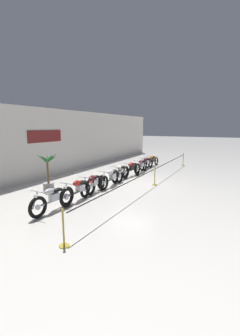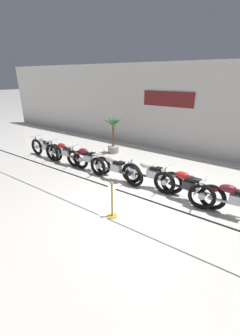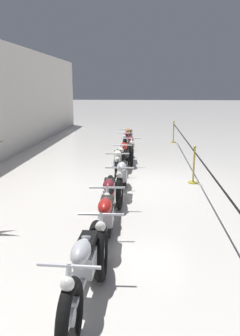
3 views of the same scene
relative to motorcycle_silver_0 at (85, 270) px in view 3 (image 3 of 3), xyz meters
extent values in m
plane|color=silver|center=(5.44, -0.63, -0.48)|extent=(120.00, 120.00, 0.00)
torus|color=black|center=(-0.71, 0.01, -0.09)|extent=(0.78, 0.14, 0.78)
torus|color=black|center=(0.73, -0.02, -0.09)|extent=(0.78, 0.14, 0.78)
cylinder|color=silver|center=(-0.71, 0.01, -0.09)|extent=(0.18, 0.08, 0.18)
cylinder|color=silver|center=(0.73, -0.02, -0.09)|extent=(0.18, 0.08, 0.18)
cylinder|color=silver|center=(-0.80, 0.01, 0.19)|extent=(0.30, 0.06, 0.59)
cube|color=silver|center=(0.06, 0.00, 0.07)|extent=(0.36, 0.23, 0.26)
cylinder|color=silver|center=(0.02, 0.00, 0.27)|extent=(0.18, 0.11, 0.24)
cylinder|color=silver|center=(0.10, 0.00, 0.27)|extent=(0.18, 0.11, 0.24)
cylinder|color=silver|center=(0.36, 0.13, -0.07)|extent=(0.70, 0.08, 0.07)
cube|color=#ADAFB5|center=(0.01, 0.00, -0.07)|extent=(1.15, 0.08, 0.06)
ellipsoid|color=#B7BABF|center=(-0.17, 0.00, 0.33)|extent=(0.46, 0.23, 0.22)
cube|color=black|center=(0.19, -0.01, 0.29)|extent=(0.40, 0.21, 0.09)
cube|color=#B7BABF|center=(0.68, -0.02, 0.19)|extent=(0.32, 0.17, 0.08)
cylinder|color=silver|center=(-0.69, 0.01, 0.46)|extent=(0.05, 0.62, 0.04)
sphere|color=silver|center=(-0.77, 0.01, 0.32)|extent=(0.14, 0.14, 0.14)
torus|color=black|center=(0.60, -0.12, -0.09)|extent=(0.79, 0.16, 0.78)
torus|color=black|center=(2.29, -0.05, -0.09)|extent=(0.79, 0.16, 0.78)
cylinder|color=silver|center=(0.60, -0.12, -0.09)|extent=(0.19, 0.09, 0.18)
cylinder|color=silver|center=(2.29, -0.05, -0.09)|extent=(0.19, 0.09, 0.18)
cylinder|color=silver|center=(0.51, -0.12, 0.20)|extent=(0.31, 0.07, 0.59)
cube|color=silver|center=(1.50, -0.08, 0.07)|extent=(0.37, 0.23, 0.26)
cylinder|color=silver|center=(1.45, -0.08, 0.27)|extent=(0.18, 0.12, 0.24)
cylinder|color=silver|center=(1.54, -0.08, 0.27)|extent=(0.18, 0.12, 0.24)
cylinder|color=silver|center=(1.79, 0.07, -0.07)|extent=(0.70, 0.10, 0.07)
cube|color=#47474C|center=(1.45, -0.09, -0.07)|extent=(1.36, 0.12, 0.06)
ellipsoid|color=#B21E19|center=(1.27, -0.09, 0.33)|extent=(0.47, 0.24, 0.22)
cube|color=black|center=(1.63, -0.08, 0.29)|extent=(0.41, 0.22, 0.09)
cube|color=#B21E19|center=(2.24, -0.05, 0.19)|extent=(0.33, 0.17, 0.08)
cylinder|color=silver|center=(0.62, -0.12, 0.46)|extent=(0.06, 0.62, 0.04)
sphere|color=silver|center=(0.54, -0.12, 0.32)|extent=(0.14, 0.14, 0.14)
torus|color=black|center=(1.89, -0.05, -0.12)|extent=(0.73, 0.18, 0.72)
torus|color=black|center=(3.39, 0.05, -0.12)|extent=(0.73, 0.18, 0.72)
cylinder|color=silver|center=(1.89, -0.05, -0.12)|extent=(0.17, 0.09, 0.17)
cylinder|color=silver|center=(3.39, 0.05, -0.12)|extent=(0.17, 0.09, 0.17)
cylinder|color=silver|center=(1.80, -0.06, 0.17)|extent=(0.31, 0.08, 0.59)
cube|color=silver|center=(2.69, 0.00, 0.04)|extent=(0.37, 0.24, 0.26)
cylinder|color=silver|center=(2.65, 0.00, 0.24)|extent=(0.19, 0.12, 0.24)
cylinder|color=silver|center=(2.73, 0.01, 0.24)|extent=(0.19, 0.12, 0.24)
cylinder|color=silver|center=(2.98, 0.16, -0.10)|extent=(0.70, 0.12, 0.07)
cube|color=#ADAFB5|center=(2.64, 0.00, -0.10)|extent=(1.20, 0.14, 0.06)
ellipsoid|color=maroon|center=(2.46, -0.01, 0.30)|extent=(0.47, 0.25, 0.22)
cube|color=black|center=(2.82, 0.01, 0.26)|extent=(0.41, 0.23, 0.09)
cube|color=maroon|center=(3.34, 0.05, 0.14)|extent=(0.33, 0.18, 0.08)
cylinder|color=silver|center=(1.91, -0.05, 0.43)|extent=(0.08, 0.62, 0.04)
sphere|color=silver|center=(1.83, -0.06, 0.29)|extent=(0.14, 0.14, 0.14)
torus|color=black|center=(3.32, -0.15, -0.11)|extent=(0.73, 0.12, 0.73)
torus|color=black|center=(4.95, -0.15, -0.11)|extent=(0.73, 0.12, 0.73)
cylinder|color=silver|center=(3.32, -0.15, -0.11)|extent=(0.17, 0.08, 0.17)
cylinder|color=silver|center=(4.95, -0.15, -0.11)|extent=(0.17, 0.08, 0.17)
cylinder|color=silver|center=(3.23, -0.15, 0.17)|extent=(0.30, 0.06, 0.59)
cube|color=silver|center=(4.18, -0.15, 0.05)|extent=(0.36, 0.22, 0.26)
cylinder|color=silver|center=(4.14, -0.15, 0.25)|extent=(0.18, 0.11, 0.24)
cylinder|color=silver|center=(4.22, -0.15, 0.25)|extent=(0.18, 0.11, 0.24)
cylinder|color=silver|center=(4.48, -0.01, -0.09)|extent=(0.70, 0.07, 0.07)
cube|color=#47474C|center=(4.13, -0.15, -0.09)|extent=(1.31, 0.06, 0.06)
ellipsoid|color=#B7BABF|center=(3.95, -0.15, 0.31)|extent=(0.46, 0.22, 0.22)
cube|color=black|center=(4.31, -0.15, 0.27)|extent=(0.40, 0.20, 0.09)
cube|color=#B7BABF|center=(4.90, -0.15, 0.14)|extent=(0.32, 0.16, 0.08)
cylinder|color=silver|center=(3.34, -0.15, 0.44)|extent=(0.04, 0.62, 0.04)
sphere|color=silver|center=(3.26, -0.15, 0.30)|extent=(0.14, 0.14, 0.14)
torus|color=black|center=(4.74, 0.01, -0.09)|extent=(0.78, 0.19, 0.77)
torus|color=black|center=(6.22, 0.13, -0.09)|extent=(0.78, 0.19, 0.77)
cylinder|color=silver|center=(4.74, 0.01, -0.09)|extent=(0.18, 0.09, 0.18)
cylinder|color=silver|center=(6.22, 0.13, -0.09)|extent=(0.18, 0.09, 0.18)
cylinder|color=silver|center=(4.65, 0.01, 0.19)|extent=(0.31, 0.08, 0.59)
cube|color=silver|center=(5.53, 0.08, 0.07)|extent=(0.38, 0.25, 0.26)
cylinder|color=silver|center=(5.48, 0.07, 0.27)|extent=(0.19, 0.12, 0.24)
cylinder|color=silver|center=(5.57, 0.08, 0.27)|extent=(0.19, 0.12, 0.24)
cylinder|color=silver|center=(5.81, 0.24, -0.07)|extent=(0.70, 0.12, 0.07)
cube|color=#47474C|center=(5.48, 0.07, -0.07)|extent=(1.19, 0.15, 0.06)
ellipsoid|color=beige|center=(5.30, 0.06, 0.33)|extent=(0.48, 0.25, 0.22)
cube|color=black|center=(5.66, 0.09, 0.29)|extent=(0.41, 0.23, 0.09)
cube|color=beige|center=(6.17, 0.12, 0.17)|extent=(0.33, 0.18, 0.08)
cylinder|color=silver|center=(4.75, 0.02, 0.46)|extent=(0.08, 0.62, 0.04)
sphere|color=silver|center=(4.68, 0.01, 0.32)|extent=(0.14, 0.14, 0.14)
torus|color=black|center=(6.01, 0.00, -0.09)|extent=(0.78, 0.17, 0.77)
torus|color=black|center=(7.53, -0.08, -0.09)|extent=(0.78, 0.17, 0.77)
cylinder|color=silver|center=(6.01, 0.00, -0.09)|extent=(0.18, 0.09, 0.18)
cylinder|color=silver|center=(7.53, -0.08, -0.09)|extent=(0.18, 0.09, 0.18)
cylinder|color=silver|center=(5.92, 0.01, 0.19)|extent=(0.31, 0.07, 0.59)
cube|color=#2D2D30|center=(6.82, -0.04, 0.07)|extent=(0.37, 0.24, 0.26)
cylinder|color=#2D2D30|center=(6.78, -0.04, 0.27)|extent=(0.18, 0.12, 0.24)
cylinder|color=#2D2D30|center=(6.86, -0.05, 0.27)|extent=(0.18, 0.12, 0.24)
cylinder|color=silver|center=(7.13, 0.08, -0.07)|extent=(0.70, 0.11, 0.07)
cube|color=black|center=(6.77, -0.04, -0.07)|extent=(1.22, 0.13, 0.06)
ellipsoid|color=#B21E19|center=(6.59, -0.03, 0.33)|extent=(0.47, 0.25, 0.22)
cube|color=black|center=(6.95, -0.05, 0.29)|extent=(0.41, 0.22, 0.09)
cube|color=#B21E19|center=(7.48, -0.08, 0.18)|extent=(0.33, 0.18, 0.08)
cylinder|color=silver|center=(6.03, 0.00, 0.46)|extent=(0.07, 0.62, 0.04)
sphere|color=silver|center=(5.95, 0.00, 0.32)|extent=(0.14, 0.14, 0.14)
torus|color=black|center=(7.28, -0.24, -0.08)|extent=(0.80, 0.19, 0.79)
torus|color=black|center=(8.90, -0.09, -0.08)|extent=(0.80, 0.19, 0.79)
cylinder|color=silver|center=(7.28, -0.24, -0.08)|extent=(0.20, 0.10, 0.19)
cylinder|color=silver|center=(8.90, -0.09, -0.08)|extent=(0.20, 0.10, 0.19)
cylinder|color=silver|center=(7.19, -0.24, 0.20)|extent=(0.31, 0.08, 0.59)
cube|color=silver|center=(8.14, -0.16, 0.08)|extent=(0.38, 0.25, 0.26)
cylinder|color=silver|center=(8.10, -0.16, 0.28)|extent=(0.19, 0.13, 0.24)
cylinder|color=silver|center=(8.18, -0.16, 0.28)|extent=(0.19, 0.13, 0.24)
cylinder|color=silver|center=(8.42, 0.01, -0.06)|extent=(0.70, 0.13, 0.07)
cube|color=#ADAFB5|center=(8.09, -0.16, -0.06)|extent=(1.30, 0.18, 0.06)
ellipsoid|color=maroon|center=(7.91, -0.18, 0.34)|extent=(0.48, 0.26, 0.22)
cube|color=black|center=(8.27, -0.15, 0.30)|extent=(0.42, 0.23, 0.09)
cube|color=maroon|center=(8.85, -0.10, 0.20)|extent=(0.33, 0.19, 0.08)
cylinder|color=silver|center=(7.30, -0.23, 0.47)|extent=(0.09, 0.62, 0.04)
sphere|color=silver|center=(7.22, -0.24, 0.33)|extent=(0.14, 0.14, 0.14)
torus|color=black|center=(8.86, 0.09, -0.13)|extent=(0.71, 0.17, 0.71)
torus|color=black|center=(10.26, -0.03, -0.13)|extent=(0.71, 0.17, 0.71)
cylinder|color=silver|center=(8.86, 0.09, -0.13)|extent=(0.17, 0.09, 0.17)
cylinder|color=silver|center=(10.26, -0.03, -0.13)|extent=(0.17, 0.09, 0.17)
cylinder|color=silver|center=(8.77, 0.10, 0.16)|extent=(0.31, 0.08, 0.59)
cube|color=silver|center=(9.61, 0.03, 0.03)|extent=(0.38, 0.25, 0.26)
cylinder|color=silver|center=(9.57, 0.03, 0.23)|extent=(0.19, 0.12, 0.24)
cylinder|color=silver|center=(9.65, 0.02, 0.23)|extent=(0.19, 0.12, 0.24)
cylinder|color=silver|center=(9.92, 0.14, -0.11)|extent=(0.70, 0.13, 0.07)
cube|color=#ADAFB5|center=(9.56, 0.03, -0.11)|extent=(1.13, 0.15, 0.06)
ellipsoid|color=maroon|center=(9.38, 0.05, 0.29)|extent=(0.48, 0.26, 0.22)
cube|color=black|center=(9.74, 0.02, 0.25)|extent=(0.41, 0.23, 0.09)
cube|color=maroon|center=(10.22, -0.02, 0.13)|extent=(0.33, 0.19, 0.08)
cylinder|color=silver|center=(8.88, 0.09, 0.42)|extent=(0.09, 0.62, 0.04)
sphere|color=silver|center=(8.80, 0.09, 0.28)|extent=(0.14, 0.14, 0.14)
torus|color=black|center=(10.03, 0.13, -0.15)|extent=(0.67, 0.15, 0.66)
torus|color=black|center=(11.68, -0.01, -0.15)|extent=(0.67, 0.15, 0.66)
cylinder|color=silver|center=(10.03, 0.13, -0.15)|extent=(0.16, 0.09, 0.16)
cylinder|color=silver|center=(11.68, -0.01, -0.15)|extent=(0.16, 0.09, 0.16)
cylinder|color=silver|center=(9.94, 0.14, 0.14)|extent=(0.31, 0.08, 0.59)
cube|color=#2D2D30|center=(10.91, 0.06, 0.01)|extent=(0.38, 0.25, 0.26)
cylinder|color=#2D2D30|center=(10.87, 0.06, 0.21)|extent=(0.19, 0.12, 0.24)
cylinder|color=#2D2D30|center=(10.95, 0.06, 0.21)|extent=(0.19, 0.12, 0.24)
cylinder|color=silver|center=(11.22, 0.17, -0.13)|extent=(0.70, 0.13, 0.07)
cube|color=black|center=(10.86, 0.06, -0.13)|extent=(1.33, 0.17, 0.06)
ellipsoid|color=orange|center=(10.68, 0.08, 0.27)|extent=(0.48, 0.26, 0.22)
cube|color=black|center=(11.04, 0.05, 0.23)|extent=(0.42, 0.23, 0.09)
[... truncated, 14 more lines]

